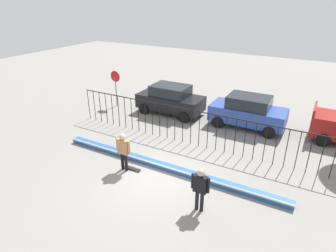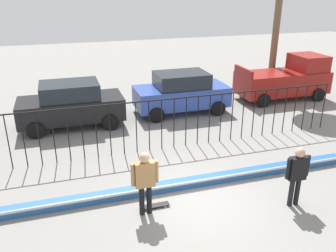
{
  "view_description": "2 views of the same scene",
  "coord_description": "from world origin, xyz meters",
  "views": [
    {
      "loc": [
        5.45,
        -8.74,
        7.14
      ],
      "look_at": [
        -0.54,
        2.08,
        1.49
      ],
      "focal_mm": 30.6,
      "sensor_mm": 36.0,
      "label": 1
    },
    {
      "loc": [
        -3.32,
        -7.92,
        5.71
      ],
      "look_at": [
        -0.2,
        2.13,
        1.47
      ],
      "focal_mm": 38.12,
      "sensor_mm": 36.0,
      "label": 2
    }
  ],
  "objects": [
    {
      "name": "ground_plane",
      "position": [
        0.0,
        0.0,
        0.0
      ],
      "size": [
        60.0,
        60.0,
        0.0
      ],
      "primitive_type": "plane",
      "color": "gray"
    },
    {
      "name": "parked_car_blue",
      "position": [
        2.01,
        7.13,
        0.97
      ],
      "size": [
        4.3,
        2.12,
        1.9
      ],
      "rotation": [
        0.0,
        0.0,
        -0.06
      ],
      "color": "#2D479E",
      "rests_on": "ground"
    },
    {
      "name": "bowl_coping_ledge",
      "position": [
        0.0,
        0.78,
        0.12
      ],
      "size": [
        11.0,
        0.4,
        0.27
      ],
      "color": "#235699",
      "rests_on": "ground"
    },
    {
      "name": "stop_sign",
      "position": [
        -6.97,
        6.24,
        1.62
      ],
      "size": [
        0.76,
        0.07,
        2.5
      ],
      "color": "slate",
      "rests_on": "ground"
    },
    {
      "name": "skateboarder",
      "position": [
        -1.53,
        -0.16,
        1.08
      ],
      "size": [
        0.73,
        0.27,
        1.8
      ],
      "rotation": [
        0.0,
        0.0,
        -0.47
      ],
      "color": "black",
      "rests_on": "ground"
    },
    {
      "name": "skateboard",
      "position": [
        -1.23,
        0.02,
        0.06
      ],
      "size": [
        0.8,
        0.2,
        0.07
      ],
      "rotation": [
        0.0,
        0.0,
        0.03
      ],
      "color": "black",
      "rests_on": "ground"
    },
    {
      "name": "perimeter_fence",
      "position": [
        -0.0,
        3.53,
        1.17
      ],
      "size": [
        14.04,
        0.04,
        1.92
      ],
      "color": "black",
      "rests_on": "ground"
    },
    {
      "name": "camera_operator",
      "position": [
        2.44,
        -0.98,
        1.04
      ],
      "size": [
        0.7,
        0.26,
        1.74
      ],
      "rotation": [
        0.0,
        0.0,
        2.52
      ],
      "color": "black",
      "rests_on": "ground"
    },
    {
      "name": "parked_car_black",
      "position": [
        -3.0,
        6.84,
        0.97
      ],
      "size": [
        4.3,
        2.12,
        1.9
      ],
      "rotation": [
        0.0,
        0.0,
        0.06
      ],
      "color": "black",
      "rests_on": "ground"
    }
  ]
}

